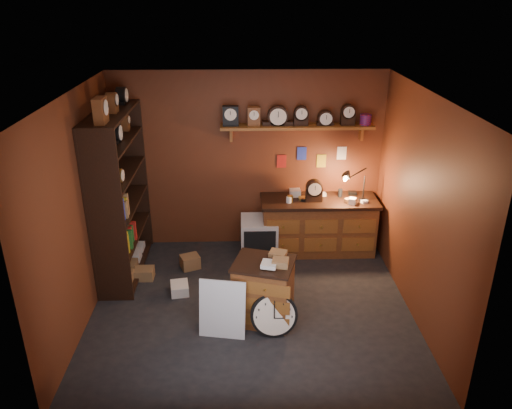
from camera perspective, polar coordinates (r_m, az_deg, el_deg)
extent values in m
plane|color=black|center=(6.51, -0.55, -11.59)|extent=(4.00, 4.00, 0.00)
cube|color=#612D17|center=(7.52, -0.87, 4.95)|extent=(4.00, 0.02, 2.70)
cube|color=#612D17|center=(4.26, -0.10, -10.67)|extent=(4.00, 0.02, 2.70)
cube|color=#612D17|center=(6.14, -19.60, -0.88)|extent=(0.02, 3.60, 2.70)
cube|color=#612D17|center=(6.20, 18.20, -0.43)|extent=(0.02, 3.60, 2.70)
cube|color=beige|center=(5.43, -0.66, 12.42)|extent=(4.00, 3.60, 0.02)
cube|color=brown|center=(7.25, 4.72, 8.88)|extent=(2.20, 0.30, 0.04)
cube|color=brown|center=(7.31, -2.87, 8.07)|extent=(0.04, 0.16, 0.20)
cube|color=brown|center=(7.51, 11.92, 8.02)|extent=(0.04, 0.16, 0.20)
cylinder|color=#B21419|center=(7.40, 12.41, 9.47)|extent=(0.16, 0.16, 0.15)
cube|color=#A01813|center=(7.51, 0.28, 4.93)|extent=(0.14, 0.01, 0.20)
cube|color=#1C2B9B|center=(7.49, 2.58, 5.82)|extent=(0.14, 0.01, 0.20)
cube|color=gold|center=(7.55, 4.85, 4.96)|extent=(0.14, 0.01, 0.20)
cube|color=silver|center=(7.56, 7.15, 5.82)|extent=(0.14, 0.01, 0.20)
cube|color=black|center=(7.07, -17.01, 0.92)|extent=(0.03, 1.60, 2.30)
cube|color=black|center=(6.33, -16.74, -1.77)|extent=(0.45, 0.03, 2.30)
cube|color=black|center=(7.73, -14.01, 3.18)|extent=(0.45, 0.03, 2.30)
cube|color=black|center=(7.49, -14.35, -6.83)|extent=(0.43, 1.54, 0.03)
cube|color=black|center=(7.26, -14.74, -3.42)|extent=(0.43, 1.54, 0.03)
cube|color=black|center=(7.07, -15.11, -0.17)|extent=(0.43, 1.54, 0.03)
cube|color=black|center=(6.91, -15.50, 3.25)|extent=(0.43, 1.54, 0.03)
cube|color=black|center=(6.78, -15.91, 6.82)|extent=(0.43, 1.54, 0.03)
cube|color=black|center=(6.68, -16.27, 9.93)|extent=(0.43, 1.54, 0.03)
cube|color=brown|center=(7.67, 7.08, -2.52)|extent=(1.68, 0.60, 0.80)
cube|color=black|center=(7.49, 7.24, 0.40)|extent=(1.74, 0.66, 0.05)
cube|color=brown|center=(7.40, 7.42, -3.56)|extent=(1.60, 0.02, 0.52)
cylinder|color=black|center=(7.56, 12.10, 0.54)|extent=(0.12, 0.12, 0.02)
cylinder|color=black|center=(7.49, 12.23, 1.88)|extent=(0.02, 0.02, 0.38)
cylinder|color=black|center=(7.35, 11.53, 3.53)|extent=(0.27, 0.09, 0.14)
cone|color=black|center=(7.31, 10.48, 3.15)|extent=(0.18, 0.14, 0.18)
cube|color=brown|center=(6.10, 0.87, -9.98)|extent=(0.78, 0.70, 0.76)
cube|color=black|center=(5.89, 0.89, -6.76)|extent=(0.83, 0.75, 0.03)
cube|color=brown|center=(5.87, 0.99, -11.47)|extent=(0.57, 0.18, 0.65)
cylinder|color=black|center=(5.92, 2.07, -12.48)|extent=(0.55, 0.17, 0.55)
cylinder|color=#FFE8CB|center=(5.89, 2.09, -12.62)|extent=(0.48, 0.11, 0.47)
cube|color=black|center=(5.84, 2.11, -12.07)|extent=(0.01, 0.04, 0.18)
cube|color=black|center=(5.90, 2.69, -12.86)|extent=(0.12, 0.01, 0.01)
cube|color=silver|center=(6.08, -3.79, -14.55)|extent=(0.56, 0.24, 0.71)
cube|color=silver|center=(7.57, 0.36, -3.69)|extent=(0.55, 0.55, 0.57)
cube|color=black|center=(7.32, 0.44, -4.70)|extent=(0.46, 0.02, 0.45)
cube|color=olive|center=(7.21, -12.61, -7.70)|extent=(0.26, 0.22, 0.16)
cube|color=white|center=(6.81, -8.72, -9.45)|extent=(0.27, 0.31, 0.14)
cube|color=olive|center=(7.34, -7.53, -6.51)|extent=(0.32, 0.30, 0.19)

